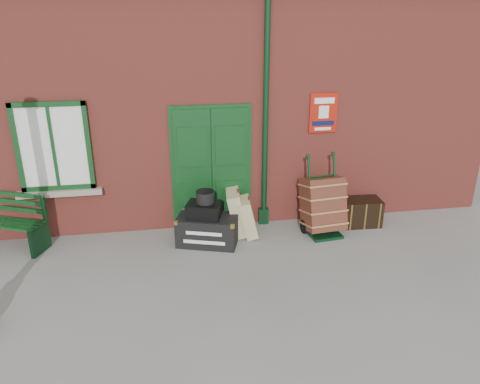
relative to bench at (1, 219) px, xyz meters
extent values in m
plane|color=gray|center=(3.87, -1.32, -0.49)|extent=(80.00, 80.00, 0.00)
cube|color=#A54135|center=(3.87, 2.18, 1.51)|extent=(10.00, 4.00, 4.00)
cube|color=#103C17|center=(3.57, 0.14, 0.61)|extent=(1.42, 0.12, 2.32)
cube|color=white|center=(0.97, 0.13, 1.16)|extent=(1.20, 0.08, 1.50)
cylinder|color=black|center=(4.52, 0.10, 1.51)|extent=(0.10, 0.10, 4.00)
cube|color=#AF1B0C|center=(5.57, 0.15, 1.56)|extent=(0.50, 0.03, 0.70)
cube|color=#103C17|center=(0.06, 0.14, 0.27)|extent=(1.45, 0.66, 0.42)
cube|color=black|center=(0.66, -0.37, -0.25)|extent=(0.24, 0.45, 0.47)
cube|color=black|center=(3.41, -0.51, -0.23)|extent=(1.13, 0.83, 0.50)
cube|color=black|center=(3.36, -0.51, 0.14)|extent=(0.65, 0.55, 0.25)
cylinder|color=black|center=(3.39, -0.48, 0.37)|extent=(0.38, 0.38, 0.20)
cube|color=tan|center=(3.97, -0.21, -0.08)|extent=(0.43, 0.60, 0.81)
cube|color=tan|center=(4.15, -0.31, -0.13)|extent=(0.40, 0.54, 0.70)
cube|color=black|center=(5.49, -0.59, -0.46)|extent=(0.58, 0.45, 0.05)
cylinder|color=black|center=(5.23, -0.42, 0.22)|extent=(0.09, 0.38, 1.38)
cylinder|color=black|center=(5.71, -0.37, 0.22)|extent=(0.09, 0.38, 1.38)
cylinder|color=black|center=(5.16, -0.41, -0.36)|extent=(0.08, 0.26, 0.26)
cylinder|color=black|center=(5.78, -0.34, -0.36)|extent=(0.08, 0.26, 0.26)
cube|color=#5B2C1B|center=(5.47, -0.42, 0.08)|extent=(0.75, 0.80, 1.02)
cube|color=black|center=(6.30, -0.22, -0.24)|extent=(0.71, 0.48, 0.50)
camera|label=1|loc=(2.80, -7.65, 3.34)|focal=35.00mm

